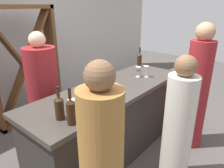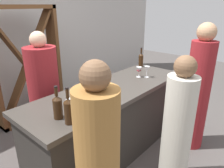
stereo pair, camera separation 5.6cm
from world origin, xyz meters
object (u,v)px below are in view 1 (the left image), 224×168
Objects in this scene: wine_bottle_leftmost_amber_brown at (59,107)px; wine_bottle_center_amber_brown at (139,59)px; wine_rack at (25,66)px; person_center_guest at (178,127)px; wine_bottle_second_left_amber_brown at (71,111)px; wine_glass_near_left at (72,105)px; wine_glass_far_left at (138,70)px; person_left_guest at (196,91)px; wine_glass_near_right at (86,89)px; person_server_behind at (44,99)px; wine_glass_near_center at (146,69)px; wine_glass_far_center at (94,85)px.

wine_bottle_leftmost_amber_brown is 1.86m from wine_bottle_center_amber_brown.
person_center_guest is at bearing -83.46° from wine_rack.
wine_bottle_second_left_amber_brown reaches higher than wine_glass_near_left.
wine_rack is at bearing 8.65° from person_center_guest.
wine_glass_far_left is (-0.45, -0.27, -0.01)m from wine_bottle_center_amber_brown.
wine_bottle_center_amber_brown reaches higher than wine_bottle_leftmost_amber_brown.
wine_bottle_center_amber_brown reaches higher than wine_glass_far_left.
wine_bottle_second_left_amber_brown is 0.19× the size of person_left_guest.
person_center_guest reaches higher than wine_glass_near_left.
wine_glass_near_right is 0.97m from wine_glass_far_left.
person_left_guest is (1.69, -0.45, -0.25)m from wine_bottle_second_left_amber_brown.
person_left_guest is 1.97m from person_server_behind.
person_center_guest is (-0.51, -0.72, -0.36)m from wine_glass_near_center.
person_server_behind is (-0.26, -0.90, -0.21)m from wine_rack.
wine_glass_near_left is 1.27m from wine_glass_far_left.
wine_bottle_leftmost_amber_brown is at bearing -168.36° from wine_bottle_center_amber_brown.
wine_bottle_second_left_amber_brown is 1.05× the size of wine_bottle_center_amber_brown.
wine_glass_far_left is at bearing -66.19° from wine_rack.
wine_glass_far_center is at bearing -3.59° from person_server_behind.
wine_glass_near_center is at bearing -65.45° from wine_rack.
person_center_guest is 0.91× the size of person_server_behind.
person_center_guest is at bearing 79.82° from person_left_guest.
person_left_guest is at bearing -19.34° from wine_glass_near_left.
person_left_guest is (1.70, -0.59, -0.25)m from wine_bottle_leftmost_amber_brown.
person_left_guest reaches higher than wine_glass_near_center.
wine_rack reaches higher than wine_glass_near_center.
wine_bottle_center_amber_brown is (1.81, 0.52, -0.01)m from wine_bottle_second_left_amber_brown.
wine_bottle_second_left_amber_brown is at bearing -108.47° from wine_rack.
wine_bottle_second_left_amber_brown is 1.44m from wine_glass_near_center.
wine_rack is 11.10× the size of wine_glass_near_right.
person_server_behind is at bearing 24.23° from person_left_guest.
wine_rack reaches higher than wine_bottle_second_left_amber_brown.
wine_bottle_leftmost_amber_brown is at bearing 93.40° from wine_bottle_second_left_amber_brown.
wine_rack is 1.18× the size of person_server_behind.
wine_glass_far_left is 0.99m from person_center_guest.
wine_bottle_leftmost_amber_brown reaches higher than wine_glass_far_left.
wine_bottle_center_amber_brown is at bearing -37.83° from person_center_guest.
wine_glass_far_left is at bearing 10.30° from wine_bottle_second_left_amber_brown.
person_center_guest is at bearing -125.68° from wine_glass_near_center.
wine_rack is at bearing 73.47° from wine_glass_near_left.
wine_glass_near_center is 1.39m from person_server_behind.
person_server_behind is at bearing 142.45° from wine_glass_far_left.
wine_bottle_center_amber_brown is 1.76m from wine_glass_near_left.
wine_bottle_center_amber_brown is at bearing 9.68° from wine_glass_far_center.
wine_bottle_second_left_amber_brown is at bearing -133.41° from wine_glass_near_left.
wine_bottle_center_amber_brown is at bearing 42.82° from wine_glass_near_center.
wine_bottle_second_left_amber_brown is 0.47m from wine_glass_near_right.
wine_glass_far_center is at bearing 175.96° from wine_glass_far_left.
wine_bottle_leftmost_amber_brown reaches higher than wine_glass_near_left.
wine_glass_far_center is at bearing 24.19° from person_center_guest.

